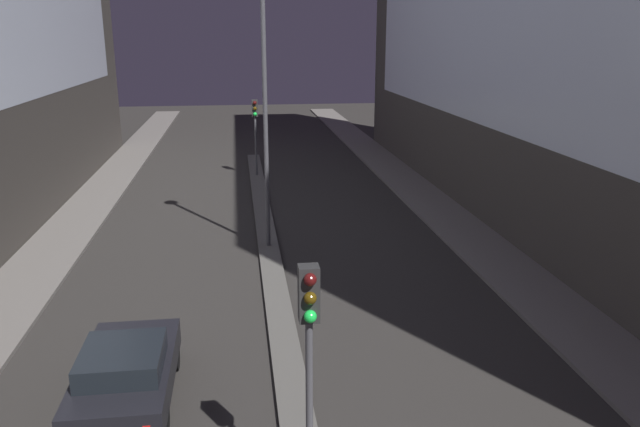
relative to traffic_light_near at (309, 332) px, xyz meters
The scene contains 5 objects.
median_strip 14.47m from the traffic_light_near, 90.00° to the left, with size 0.75×34.10×0.13m.
traffic_light_near is the anchor object (origin of this frame).
traffic_light_mid 25.08m from the traffic_light_near, 90.00° to the left, with size 0.32×0.42×4.12m.
street_lamp 13.70m from the traffic_light_near, 90.00° to the left, with size 0.62×0.62×9.93m.
car_left_lane 5.49m from the traffic_light_near, 135.64° to the left, with size 1.93×4.04×1.41m.
Camera 1 is at (-1.00, -4.82, 7.61)m, focal length 35.00 mm.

